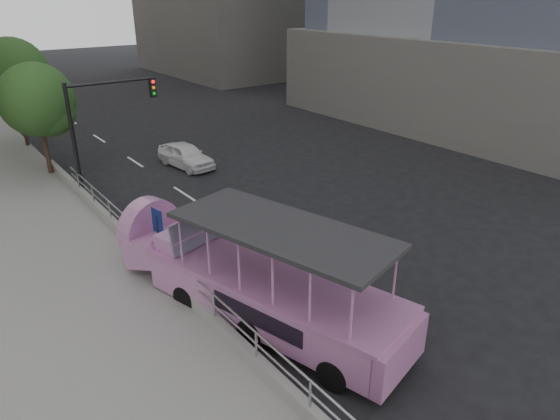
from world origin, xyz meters
The scene contains 11 objects.
ground centered at (0.00, 0.00, 0.00)m, with size 160.00×160.00×0.00m, color black.
sidewalk centered at (-5.75, 10.00, 0.15)m, with size 5.50×80.00×0.30m, color gray.
kerb_wall centered at (-3.12, 2.00, 0.48)m, with size 0.24×30.00×0.36m, color #999894.
guardrail centered at (-3.12, 2.00, 1.14)m, with size 0.07×22.00×0.71m.
duck_boat centered at (-1.83, 0.40, 1.18)m, with size 4.62×9.82×3.18m.
car centered at (2.92, 13.54, 0.64)m, with size 1.52×3.77×1.29m, color white.
parking_sign centered at (-3.00, 3.64, 1.59)m, with size 0.12×0.56×2.50m.
traffic_signal centered at (-1.70, 12.50, 3.50)m, with size 4.20×0.32×5.20m.
street_tree_near centered at (-3.30, 15.93, 3.82)m, with size 3.52×3.52×5.72m.
street_tree_far centered at (-3.10, 21.93, 4.31)m, with size 3.97×3.97×6.45m.
tower_podium centered at (30.00, 10.00, 3.00)m, with size 26.00×26.00×6.00m, color slate.
Camera 1 is at (-8.41, -10.00, 8.70)m, focal length 32.00 mm.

